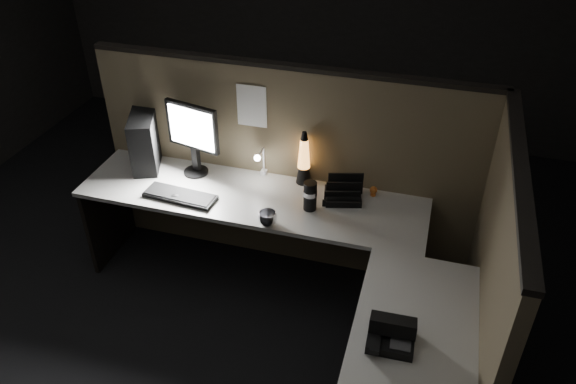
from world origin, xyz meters
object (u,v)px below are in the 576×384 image
(desk_phone, at_px, (391,333))
(monitor, at_px, (193,132))
(pc_tower, at_px, (145,141))
(keyboard, at_px, (180,196))
(lava_lamp, at_px, (304,162))

(desk_phone, bearing_deg, monitor, 140.91)
(pc_tower, relative_size, keyboard, 0.80)
(monitor, distance_m, lava_lamp, 0.77)
(pc_tower, height_order, keyboard, pc_tower)
(pc_tower, xyz_separation_m, desk_phone, (1.87, -1.12, -0.14))
(pc_tower, height_order, monitor, monitor)
(lava_lamp, xyz_separation_m, desk_phone, (0.75, -1.21, -0.11))
(monitor, distance_m, keyboard, 0.44)
(monitor, xyz_separation_m, desk_phone, (1.50, -1.13, -0.26))
(lava_lamp, bearing_deg, pc_tower, -175.30)
(monitor, height_order, keyboard, monitor)
(pc_tower, distance_m, monitor, 0.39)
(lava_lamp, bearing_deg, monitor, -173.83)
(pc_tower, bearing_deg, keyboard, -59.44)
(pc_tower, relative_size, desk_phone, 1.62)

